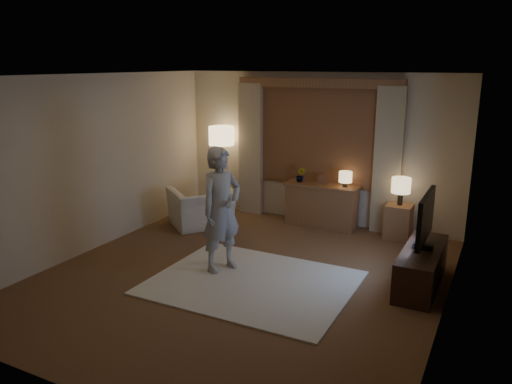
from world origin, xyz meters
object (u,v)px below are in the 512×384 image
Objects in this scene: sideboard at (322,206)px; tv_stand at (421,267)px; side_table at (398,222)px; armchair at (202,207)px; person at (221,210)px.

sideboard is 0.86× the size of tv_stand.
tv_stand is at bearing -69.43° from side_table.
armchair is at bearing 168.39° from tv_stand.
tv_stand is (3.78, -0.78, -0.08)m from armchair.
armchair is at bearing 63.11° from person.
armchair is 1.81× the size of side_table.
person is (-2.49, -0.71, 0.61)m from tv_stand.
armchair is 2.04m from person.
side_table is at bearing 110.57° from tv_stand.
sideboard is 2.06m from armchair.
tv_stand is 0.83× the size of person.
armchair reaches higher than side_table.
side_table is (1.32, -0.05, -0.07)m from sideboard.
sideboard is 0.71× the size of person.
sideboard is at bearing 177.83° from side_table.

